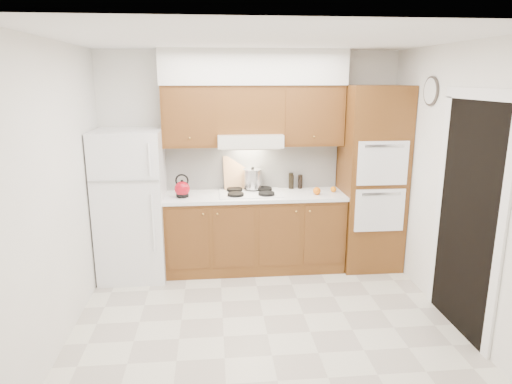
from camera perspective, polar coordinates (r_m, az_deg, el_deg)
floor at (r=4.66m, az=0.92°, el=-15.22°), size 3.60×3.60×0.00m
ceiling at (r=4.08m, az=1.07°, el=18.56°), size 3.60×3.60×0.00m
wall_back at (r=5.64m, az=-0.72°, el=4.07°), size 3.60×0.02×2.60m
wall_left at (r=4.37m, az=-23.19°, el=-0.06°), size 0.02×3.00×2.60m
wall_right at (r=4.73m, az=23.20°, el=0.96°), size 0.02×3.00×2.60m
fridge at (r=5.45m, az=-15.27°, el=-1.54°), size 0.75×0.72×1.72m
base_cabinets at (r=5.57m, az=-0.18°, el=-5.11°), size 2.11×0.60×0.90m
countertop at (r=5.43m, az=-0.18°, el=-0.45°), size 2.13×0.62×0.04m
backsplash at (r=5.65m, az=-0.46°, el=3.25°), size 2.11×0.03×0.56m
oven_cabinet at (r=5.67m, az=14.22°, el=1.63°), size 0.70×0.65×2.20m
upper_cab_left at (r=5.40m, az=-8.28°, el=9.35°), size 0.63×0.33×0.70m
upper_cab_right at (r=5.52m, az=6.93°, el=9.50°), size 0.73×0.33×0.70m
range_hood at (r=5.38m, az=-0.80°, el=6.53°), size 0.75×0.45×0.15m
upper_cab_over_hood at (r=5.40m, az=-0.86°, el=10.30°), size 0.75×0.33×0.55m
soffit at (r=5.38m, az=-0.32°, el=15.34°), size 2.13×0.36×0.40m
cooktop at (r=5.43m, az=-0.72°, el=-0.15°), size 0.74×0.50×0.01m
doorway at (r=4.49m, az=24.86°, el=-3.17°), size 0.02×0.90×2.10m
wall_clock at (r=5.11m, az=21.04°, el=11.70°), size 0.02×0.30×0.30m
kettle at (r=5.32m, az=-9.21°, el=0.38°), size 0.23×0.23×0.18m
cutting_board at (r=5.61m, az=-2.41°, el=2.34°), size 0.34×0.15×0.43m
stock_pot at (r=5.55m, az=-0.41°, el=1.63°), size 0.24×0.24×0.23m
condiment_a at (r=5.69m, az=4.38°, el=1.42°), size 0.06×0.06×0.20m
condiment_b at (r=5.70m, az=5.55°, el=1.31°), size 0.07×0.07×0.17m
condiment_c at (r=5.68m, az=4.44°, el=1.27°), size 0.08×0.08×0.17m
orange_near at (r=5.58m, az=9.64°, el=0.34°), size 0.09×0.09×0.07m
orange_far at (r=5.43m, az=7.61°, el=0.13°), size 0.09×0.09×0.09m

